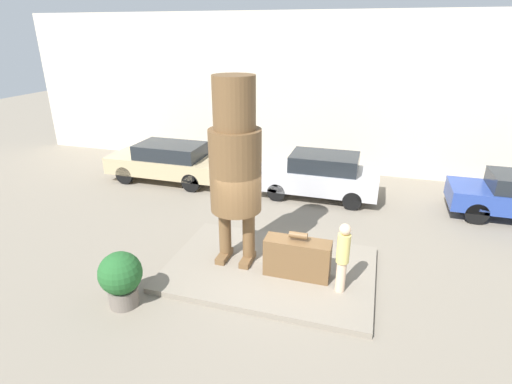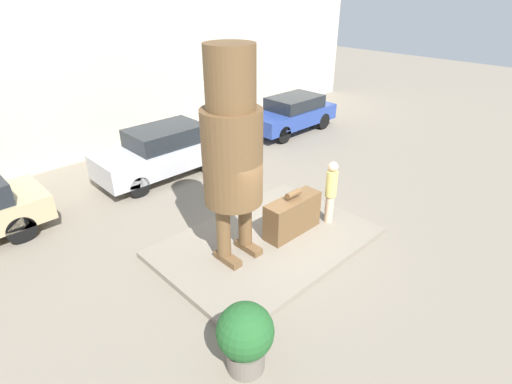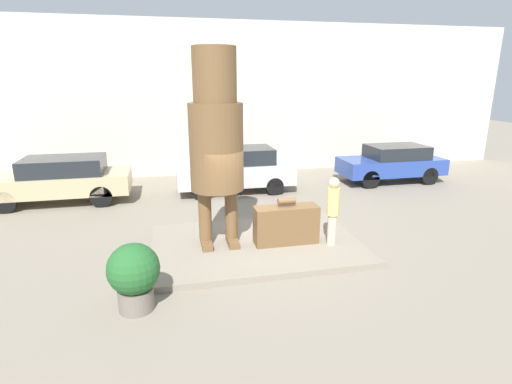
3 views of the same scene
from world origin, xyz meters
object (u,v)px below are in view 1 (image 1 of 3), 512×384
Objects in this scene: parked_car_tan at (168,161)px; planter_pot at (121,277)px; statue_figure at (235,159)px; giant_suitcase at (297,258)px; parked_car_silver at (319,175)px; tourist at (343,255)px.

planter_pot is (2.87, -7.35, -0.12)m from parked_car_tan.
planter_pot is at bearing 111.30° from parked_car_tan.
statue_figure reaches higher than planter_pot.
giant_suitcase is at bearing -10.24° from statue_figure.
statue_figure is at bearing 51.91° from planter_pot.
statue_figure is at bearing 75.25° from parked_car_silver.
parked_car_tan is 1.09× the size of parked_car_silver.
statue_figure is 1.09× the size of parked_car_silver.
statue_figure reaches higher than giant_suitcase.
parked_car_silver is at bearing -179.33° from parked_car_tan.
giant_suitcase is 1.23× the size of planter_pot.
tourist is at bearing 20.69° from planter_pot.
parked_car_tan is (-7.42, 5.63, -0.24)m from tourist.
planter_pot is (-1.84, -2.35, -2.14)m from statue_figure.
tourist reaches higher than parked_car_silver.
statue_figure is at bearing 166.96° from tourist.
tourist is 0.40× the size of parked_car_silver.
giant_suitcase is at bearing 93.26° from parked_car_silver.
statue_figure is 1.00× the size of parked_car_tan.
giant_suitcase is at bearing 30.52° from planter_pot.
tourist is 0.37× the size of parked_car_tan.
parked_car_silver reaches higher than parked_car_tan.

